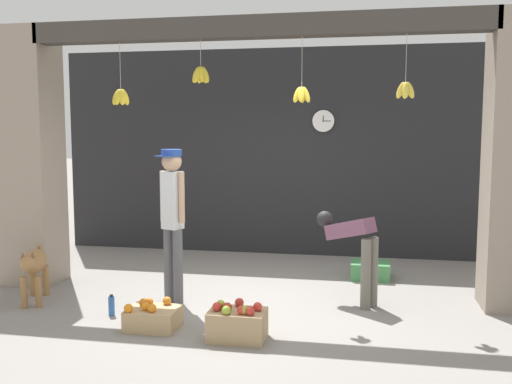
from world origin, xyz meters
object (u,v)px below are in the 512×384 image
at_px(shopkeeper, 172,212).
at_px(wall_clock, 323,121).
at_px(fruit_crate_apples, 237,323).
at_px(produce_box_green, 370,270).
at_px(water_bottle, 112,306).
at_px(dog, 34,265).
at_px(worker_stooping, 354,245).
at_px(fruit_crate_oranges, 153,317).

xyz_separation_m(shopkeeper, wall_clock, (1.47, 2.80, 1.05)).
height_order(shopkeeper, fruit_crate_apples, shopkeeper).
height_order(produce_box_green, water_bottle, water_bottle).
distance_m(shopkeeper, wall_clock, 3.34).
distance_m(shopkeeper, produce_box_green, 2.85).
bearing_deg(dog, produce_box_green, 94.09).
relative_size(shopkeeper, wall_clock, 4.96).
bearing_deg(wall_clock, shopkeeper, -117.74).
distance_m(worker_stooping, fruit_crate_oranges, 2.35).
xyz_separation_m(fruit_crate_apples, water_bottle, (-1.47, 0.43, -0.05)).
distance_m(shopkeeper, water_bottle, 1.20).
bearing_deg(fruit_crate_apples, shopkeeper, 134.68).
xyz_separation_m(worker_stooping, water_bottle, (-2.52, -0.90, -0.57)).
relative_size(shopkeeper, produce_box_green, 3.49).
height_order(fruit_crate_apples, water_bottle, fruit_crate_apples).
distance_m(fruit_crate_oranges, produce_box_green, 3.19).
xyz_separation_m(fruit_crate_apples, wall_clock, (0.51, 3.77, 1.95)).
height_order(dog, fruit_crate_oranges, dog).
relative_size(dog, shopkeeper, 0.51).
bearing_deg(fruit_crate_oranges, worker_stooping, 31.62).
distance_m(fruit_crate_oranges, wall_clock, 4.37).
relative_size(dog, produce_box_green, 1.77).
relative_size(dog, fruit_crate_apples, 1.67).
height_order(dog, produce_box_green, dog).
distance_m(dog, worker_stooping, 3.64).
bearing_deg(worker_stooping, produce_box_green, 24.52).
relative_size(fruit_crate_apples, produce_box_green, 1.06).
relative_size(shopkeeper, fruit_crate_apples, 3.30).
height_order(fruit_crate_apples, produce_box_green, fruit_crate_apples).
relative_size(fruit_crate_oranges, fruit_crate_apples, 0.94).
relative_size(worker_stooping, fruit_crate_apples, 1.92).
height_order(produce_box_green, wall_clock, wall_clock).
xyz_separation_m(shopkeeper, produce_box_green, (2.21, 1.53, -0.94)).
relative_size(fruit_crate_oranges, produce_box_green, 0.99).
bearing_deg(produce_box_green, worker_stooping, -99.76).
height_order(worker_stooping, fruit_crate_oranges, worker_stooping).
bearing_deg(worker_stooping, dog, 134.19).
distance_m(water_bottle, wall_clock, 4.37).
bearing_deg(water_bottle, shopkeeper, 46.58).
bearing_deg(dog, fruit_crate_oranges, 49.50).
xyz_separation_m(shopkeeper, water_bottle, (-0.51, -0.54, -0.94)).
distance_m(fruit_crate_apples, water_bottle, 1.53).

